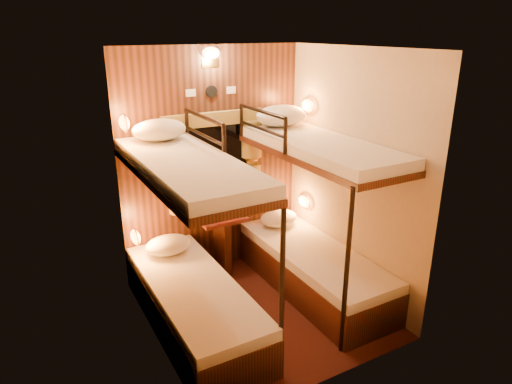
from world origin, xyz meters
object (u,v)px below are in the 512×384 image
bunk_right (314,240)px  table (222,237)px  bunk_left (192,272)px  bottle_right (218,208)px  bottle_left (213,208)px

bunk_right → table: 1.02m
bunk_left → bottle_right: (0.62, 0.80, 0.20)m
table → bunk_right: bearing=-50.3°
bunk_left → table: (0.65, 0.78, -0.14)m
table → bottle_right: bottle_right is taller
bottle_left → bunk_left: bearing=-124.5°
table → bottle_left: 0.35m
bunk_right → table: size_ratio=2.90×
table → bottle_left: size_ratio=2.88×
bottle_left → bottle_right: bottle_right is taller
bottle_left → bottle_right: (0.05, -0.03, 0.01)m
bunk_left → table: size_ratio=2.90×
bunk_left → bottle_left: bunk_left is taller
bunk_right → bottle_right: 1.07m
bunk_right → bottle_left: bunk_right is taller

